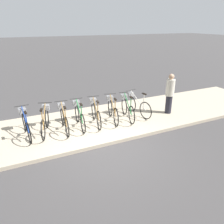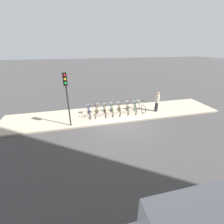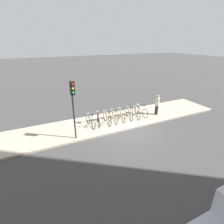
# 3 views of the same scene
# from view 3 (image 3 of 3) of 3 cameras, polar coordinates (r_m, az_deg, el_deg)

# --- Properties ---
(ground_plane) EXTENTS (120.00, 120.00, 0.00)m
(ground_plane) POSITION_cam_3_polar(r_m,az_deg,el_deg) (12.03, 5.05, -6.00)
(ground_plane) COLOR #423F3F
(sidewalk) EXTENTS (17.01, 3.21, 0.12)m
(sidewalk) POSITION_cam_3_polar(r_m,az_deg,el_deg) (13.25, 1.56, -2.80)
(sidewalk) COLOR #B7A88E
(sidewalk) RESTS_ON ground_plane
(parked_bicycle_0) EXTENTS (0.46, 1.63, 1.00)m
(parked_bicycle_0) POSITION_cam_3_polar(r_m,az_deg,el_deg) (12.27, -7.24, -2.57)
(parked_bicycle_0) COLOR black
(parked_bicycle_0) RESTS_ON sidewalk
(parked_bicycle_1) EXTENTS (0.60, 1.58, 1.00)m
(parked_bicycle_1) POSITION_cam_3_polar(r_m,az_deg,el_deg) (12.45, -4.52, -2.07)
(parked_bicycle_1) COLOR black
(parked_bicycle_1) RESTS_ON sidewalk
(parked_bicycle_2) EXTENTS (0.46, 1.63, 1.00)m
(parked_bicycle_2) POSITION_cam_3_polar(r_m,az_deg,el_deg) (12.59, -1.76, -1.71)
(parked_bicycle_2) COLOR black
(parked_bicycle_2) RESTS_ON sidewalk
(parked_bicycle_3) EXTENTS (0.46, 1.63, 1.00)m
(parked_bicycle_3) POSITION_cam_3_polar(r_m,az_deg,el_deg) (12.85, 0.43, -1.19)
(parked_bicycle_3) COLOR black
(parked_bicycle_3) RESTS_ON sidewalk
(parked_bicycle_4) EXTENTS (0.46, 1.62, 1.00)m
(parked_bicycle_4) POSITION_cam_3_polar(r_m,az_deg,el_deg) (13.10, 2.89, -0.73)
(parked_bicycle_4) COLOR black
(parked_bicycle_4) RESTS_ON sidewalk
(parked_bicycle_5) EXTENTS (0.51, 1.61, 1.00)m
(parked_bicycle_5) POSITION_cam_3_polar(r_m,az_deg,el_deg) (13.43, 5.46, -0.22)
(parked_bicycle_5) COLOR black
(parked_bicycle_5) RESTS_ON sidewalk
(parked_bicycle_6) EXTENTS (0.50, 1.61, 1.00)m
(parked_bicycle_6) POSITION_cam_3_polar(r_m,az_deg,el_deg) (13.68, 7.77, 0.11)
(parked_bicycle_6) COLOR black
(parked_bicycle_6) RESTS_ON sidewalk
(parked_bicycle_7) EXTENTS (0.46, 1.62, 1.00)m
(parked_bicycle_7) POSITION_cam_3_polar(r_m,az_deg,el_deg) (14.07, 9.18, 0.67)
(parked_bicycle_7) COLOR black
(parked_bicycle_7) RESTS_ON sidewalk
(pedestrian) EXTENTS (0.34, 0.34, 1.63)m
(pedestrian) POSITION_cam_3_polar(r_m,az_deg,el_deg) (14.35, 14.48, 2.44)
(pedestrian) COLOR #23232D
(pedestrian) RESTS_ON sidewalk
(traffic_light) EXTENTS (0.24, 0.40, 3.57)m
(traffic_light) POSITION_cam_3_polar(r_m,az_deg,el_deg) (9.98, -12.64, 4.20)
(traffic_light) COLOR #2D2D2D
(traffic_light) RESTS_ON sidewalk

